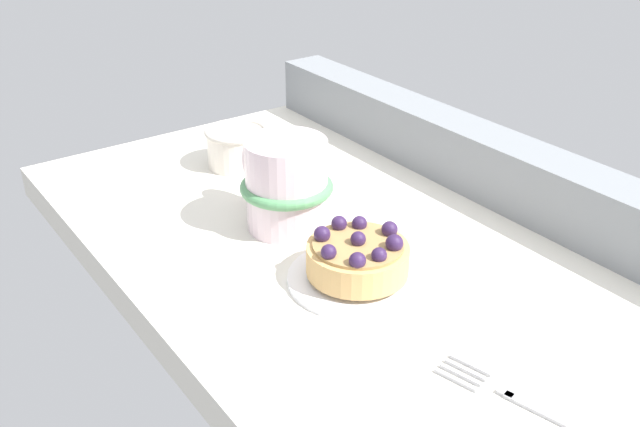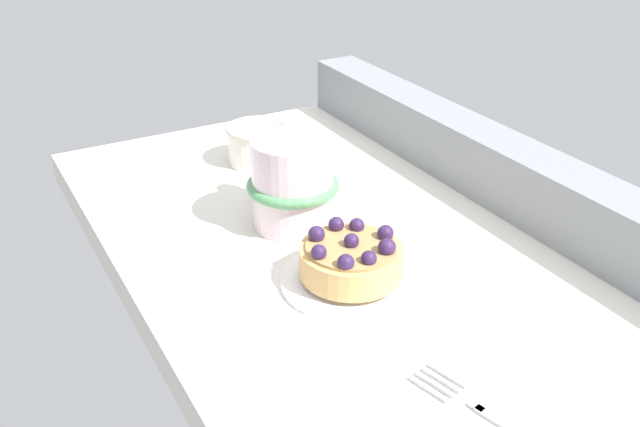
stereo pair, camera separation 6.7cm
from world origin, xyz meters
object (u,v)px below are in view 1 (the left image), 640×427
at_px(dessert_plate, 357,276).
at_px(raspberry_tart, 358,256).
at_px(sugar_bowl, 240,145).
at_px(dessert_fork, 542,410).
at_px(coffee_mug, 285,184).

distance_m(dessert_plate, raspberry_tart, 0.02).
distance_m(raspberry_tart, sugar_bowl, 0.29).
relative_size(raspberry_tart, dessert_fork, 0.56).
bearing_deg(sugar_bowl, coffee_mug, -13.60).
height_order(dessert_plate, raspberry_tart, raspberry_tart).
height_order(dessert_plate, sugar_bowl, sugar_bowl).
height_order(coffee_mug, sugar_bowl, coffee_mug).
bearing_deg(dessert_plate, coffee_mug, 177.52).
bearing_deg(raspberry_tart, dessert_plate, -133.14).
bearing_deg(dessert_plate, dessert_fork, 0.13).
distance_m(raspberry_tart, dessert_fork, 0.21).
bearing_deg(sugar_bowl, dessert_plate, -8.78).
bearing_deg(coffee_mug, dessert_fork, -0.86).
xyz_separation_m(raspberry_tart, sugar_bowl, (-0.29, 0.04, -0.00)).
distance_m(coffee_mug, sugar_bowl, 0.17).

